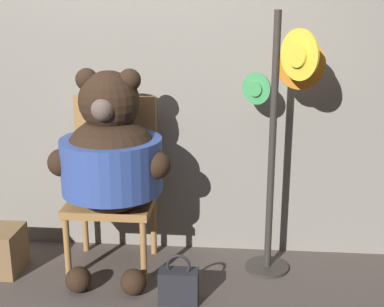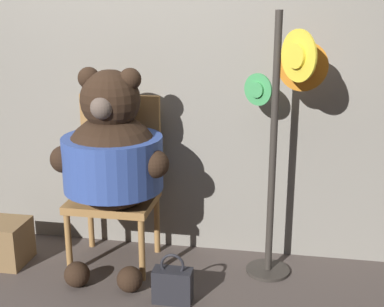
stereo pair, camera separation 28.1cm
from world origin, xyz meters
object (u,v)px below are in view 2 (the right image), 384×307
(teddy_bear, at_px, (112,157))
(hat_display_rack, at_px, (282,129))
(handbag_on_ground, at_px, (173,284))
(chair, at_px, (117,177))

(teddy_bear, distance_m, hat_display_rack, 1.05)
(teddy_bear, height_order, hat_display_rack, hat_display_rack)
(hat_display_rack, distance_m, handbag_on_ground, 1.11)
(chair, height_order, hat_display_rack, hat_display_rack)
(hat_display_rack, bearing_deg, handbag_on_ground, -143.33)
(teddy_bear, xyz_separation_m, hat_display_rack, (1.02, 0.10, 0.19))
(chair, relative_size, teddy_bear, 0.84)
(teddy_bear, distance_m, handbag_on_ground, 0.85)
(hat_display_rack, relative_size, handbag_on_ground, 5.38)
(teddy_bear, bearing_deg, handbag_on_ground, -36.68)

